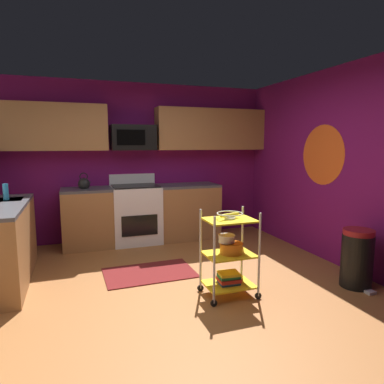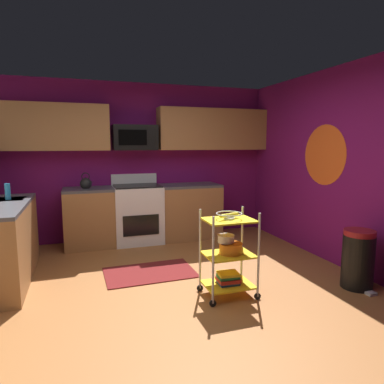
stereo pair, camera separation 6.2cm
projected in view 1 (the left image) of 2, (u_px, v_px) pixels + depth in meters
The scene contains 17 objects.
floor at pixel (183, 294), 3.70m from camera, with size 4.40×4.80×0.04m, color #995B2D.
wall_back at pixel (139, 162), 5.79m from camera, with size 4.52×0.06×2.60m, color #6B1156.
wall_right at pixel (353, 168), 4.25m from camera, with size 0.06×4.80×2.60m, color #6B1156.
wall_flower_decal at pixel (322, 155), 4.71m from camera, with size 0.83×0.83×0.00m, color #E5591E.
counter_run at pixel (97, 223), 4.92m from camera, with size 3.46×2.27×0.92m.
oven_range at pixel (136, 213), 5.56m from camera, with size 0.76×0.65×1.10m.
upper_cabinets at pixel (142, 128), 5.54m from camera, with size 4.40×0.33×0.70m.
microwave at pixel (133, 138), 5.48m from camera, with size 0.70×0.39×0.40m.
rolling_cart at pixel (229, 254), 3.58m from camera, with size 0.57×0.40×0.91m.
fruit_bowl at pixel (230, 215), 3.52m from camera, with size 0.27×0.27×0.07m.
mixing_bowl_large at pixel (231, 248), 3.58m from camera, with size 0.25×0.25×0.11m.
mixing_bowl_small at pixel (227, 238), 3.59m from camera, with size 0.18×0.18×0.08m.
book_stack at pixel (229, 278), 3.62m from camera, with size 0.24×0.20×0.12m.
kettle at pixel (84, 184), 5.22m from camera, with size 0.21×0.18×0.26m.
dish_soap_bottle at pixel (6, 192), 4.16m from camera, with size 0.06×0.06×0.20m, color #2D8CBF.
trash_can at pixel (357, 258), 3.83m from camera, with size 0.34×0.42×0.66m.
floor_rug at pixel (149, 273), 4.26m from camera, with size 1.10×0.70×0.01m, color maroon.
Camera 1 is at (-1.07, -3.35, 1.60)m, focal length 31.92 mm.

